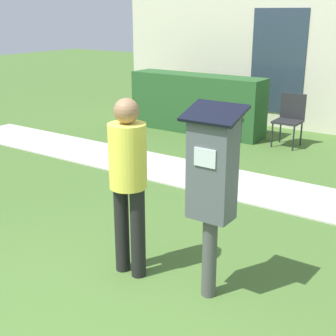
{
  "coord_description": "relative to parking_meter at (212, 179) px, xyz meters",
  "views": [
    {
      "loc": [
        2.08,
        -1.81,
        2.23
      ],
      "look_at": [
        0.09,
        1.11,
        1.05
      ],
      "focal_mm": 50.0,
      "sensor_mm": 36.0,
      "label": 1
    }
  ],
  "objects": [
    {
      "name": "outdoor_chair_left",
      "position": [
        -2.05,
        4.74,
        -0.49
      ],
      "size": [
        0.44,
        0.44,
        0.9
      ],
      "rotation": [
        0.0,
        0.0,
        0.18
      ],
      "color": "#262628",
      "rests_on": "ground"
    },
    {
      "name": "sidewalk",
      "position": [
        -0.47,
        2.48,
        -1.01
      ],
      "size": [
        12.0,
        1.1,
        0.02
      ],
      "color": "beige",
      "rests_on": "ground"
    },
    {
      "name": "person_standing",
      "position": [
        -0.75,
        -0.08,
        -0.09
      ],
      "size": [
        0.32,
        0.32,
        1.58
      ],
      "rotation": [
        0.0,
        0.0,
        0.53
      ],
      "color": "black",
      "rests_on": "ground"
    },
    {
      "name": "outdoor_chair_middle",
      "position": [
        -1.12,
        4.78,
        -0.49
      ],
      "size": [
        0.44,
        0.44,
        0.9
      ],
      "rotation": [
        0.0,
        0.0,
        -0.31
      ],
      "color": "#262628",
      "rests_on": "ground"
    },
    {
      "name": "parking_meter",
      "position": [
        0.0,
        0.0,
        0.0
      ],
      "size": [
        0.44,
        0.31,
        1.59
      ],
      "color": "#4C4C4C",
      "rests_on": "ground"
    },
    {
      "name": "hedge_row",
      "position": [
        -2.98,
        4.74,
        -0.47
      ],
      "size": [
        2.69,
        0.6,
        1.1
      ],
      "color": "#285628",
      "rests_on": "ground"
    }
  ]
}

